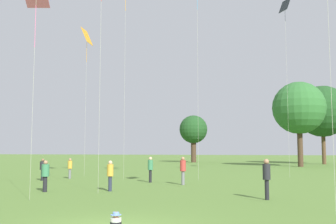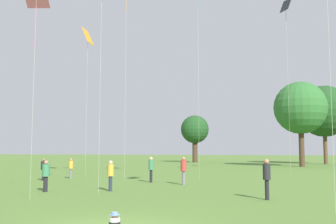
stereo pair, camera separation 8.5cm
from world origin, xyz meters
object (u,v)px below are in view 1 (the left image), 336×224
(seated_toddler, at_px, (116,224))
(kite_4, at_px, (285,10))
(distant_tree_1, at_px, (322,111))
(distant_tree_3, at_px, (193,130))
(kite_2, at_px, (87,39))
(distant_tree_2, at_px, (299,108))
(person_standing_3, at_px, (70,166))
(kite_5, at_px, (36,3))
(person_standing_5, at_px, (110,173))
(person_standing_1, at_px, (45,173))
(person_standing_4, at_px, (183,168))
(person_standing_7, at_px, (150,167))
(person_standing_0, at_px, (267,175))
(person_standing_6, at_px, (43,168))

(seated_toddler, relative_size, kite_4, 0.04)
(distant_tree_1, bearing_deg, distant_tree_3, 170.26)
(kite_2, relative_size, distant_tree_2, 1.14)
(kite_4, bearing_deg, distant_tree_3, -146.43)
(kite_2, height_order, distant_tree_2, kite_2)
(person_standing_3, bearing_deg, distant_tree_2, -177.18)
(kite_4, relative_size, kite_5, 1.54)
(distant_tree_2, bearing_deg, kite_2, -130.10)
(person_standing_3, bearing_deg, person_standing_5, 78.73)
(person_standing_1, relative_size, kite_5, 0.17)
(person_standing_5, bearing_deg, kite_2, 30.93)
(seated_toddler, bearing_deg, person_standing_5, 106.03)
(person_standing_1, relative_size, person_standing_4, 0.94)
(person_standing_4, relative_size, kite_2, 0.14)
(person_standing_7, relative_size, kite_2, 0.14)
(kite_2, bearing_deg, person_standing_4, -81.04)
(person_standing_4, height_order, kite_5, kite_5)
(person_standing_1, bearing_deg, person_standing_0, -20.42)
(person_standing_1, height_order, person_standing_5, person_standing_1)
(person_standing_1, height_order, person_standing_4, person_standing_4)
(seated_toddler, height_order, person_standing_3, person_standing_3)
(person_standing_0, distance_m, kite_4, 19.36)
(kite_4, height_order, distant_tree_2, kite_4)
(person_standing_1, relative_size, person_standing_5, 1.01)
(person_standing_0, relative_size, distant_tree_2, 0.16)
(kite_2, bearing_deg, person_standing_5, -107.40)
(person_standing_1, distance_m, person_standing_7, 7.86)
(person_standing_0, bearing_deg, kite_2, -9.85)
(kite_2, bearing_deg, person_standing_6, -148.91)
(distant_tree_2, height_order, distant_tree_3, distant_tree_2)
(person_standing_7, bearing_deg, kite_4, 132.38)
(person_standing_5, bearing_deg, distant_tree_2, -21.45)
(kite_2, distance_m, distant_tree_2, 30.02)
(person_standing_5, relative_size, person_standing_7, 0.95)
(kite_4, bearing_deg, kite_5, -22.77)
(person_standing_7, distance_m, distant_tree_2, 30.72)
(person_standing_6, bearing_deg, distant_tree_2, 61.25)
(seated_toddler, height_order, kite_2, kite_2)
(person_standing_4, distance_m, person_standing_5, 5.49)
(person_standing_3, relative_size, person_standing_6, 0.99)
(person_standing_5, bearing_deg, distant_tree_3, 3.62)
(person_standing_1, xyz_separation_m, distant_tree_1, (20.20, 44.44, 7.00))
(person_standing_3, relative_size, distant_tree_3, 0.19)
(distant_tree_3, bearing_deg, person_standing_1, -89.72)
(person_standing_4, xyz_separation_m, person_standing_6, (-10.36, 1.02, -0.13))
(seated_toddler, distance_m, person_standing_0, 8.92)
(person_standing_1, height_order, distant_tree_2, distant_tree_2)
(person_standing_7, bearing_deg, person_standing_0, 50.08)
(person_standing_0, relative_size, person_standing_4, 1.02)
(person_standing_0, height_order, person_standing_1, person_standing_0)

